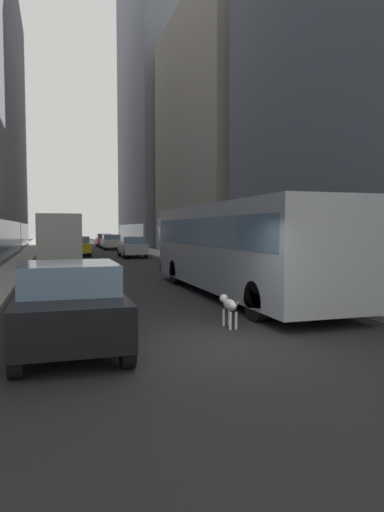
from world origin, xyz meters
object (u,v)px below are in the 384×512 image
object	(u,v)px
car_red_coupe	(104,240)
transit_bus	(235,243)
car_silver_sedan	(132,247)
car_black_suv	(69,303)
car_yellow_taxi	(78,246)
box_truck	(59,239)
car_white_van	(111,242)
dalmatian_dog	(229,305)

from	to	relation	value
car_red_coupe	transit_bus	bearing A→B (deg)	-90.00
car_silver_sedan	transit_bus	bearing A→B (deg)	-90.00
transit_bus	car_red_coupe	xyz separation A→B (m)	(0.00, 41.78, -0.96)
car_silver_sedan	car_black_suv	distance (m)	26.58
car_black_suv	car_yellow_taxi	bearing A→B (deg)	86.87
car_silver_sedan	box_truck	bearing A→B (deg)	-127.59
transit_bus	car_red_coupe	world-z (taller)	transit_bus
box_truck	car_silver_sedan	bearing A→B (deg)	52.41
transit_bus	box_truck	xyz separation A→B (m)	(-5.60, 13.62, -0.11)
car_white_van	car_red_coupe	xyz separation A→B (m)	(-0.00, 7.06, -0.01)
car_red_coupe	dalmatian_dog	world-z (taller)	car_red_coupe
car_red_coupe	dalmatian_dog	bearing A→B (deg)	-92.52
transit_bus	car_silver_sedan	distance (m)	20.92
car_black_suv	car_red_coupe	distance (m)	47.20
car_red_coupe	box_truck	size ratio (longest dim) A/B	0.53
car_black_suv	car_yellow_taxi	distance (m)	29.30
car_red_coupe	car_yellow_taxi	world-z (taller)	same
car_silver_sedan	car_red_coupe	bearing A→B (deg)	90.00
car_black_suv	car_silver_sedan	bearing A→B (deg)	77.84
transit_bus	dalmatian_dog	distance (m)	5.15
transit_bus	car_yellow_taxi	distance (m)	24.51
box_truck	dalmatian_dog	world-z (taller)	box_truck
transit_bus	car_black_suv	distance (m)	7.63
car_black_suv	car_white_van	bearing A→B (deg)	81.99
car_red_coupe	box_truck	world-z (taller)	box_truck
transit_bus	car_red_coupe	distance (m)	41.79
car_white_van	car_black_suv	size ratio (longest dim) A/B	1.03
car_yellow_taxi	box_truck	distance (m)	10.70
car_black_suv	car_yellow_taxi	xyz separation A→B (m)	(1.60, 29.25, -0.00)
car_silver_sedan	car_yellow_taxi	size ratio (longest dim) A/B	0.97
car_silver_sedan	car_red_coupe	size ratio (longest dim) A/B	1.07
car_silver_sedan	car_yellow_taxi	xyz separation A→B (m)	(-4.00, 3.27, 0.00)
car_white_van	car_red_coupe	distance (m)	7.06
car_silver_sedan	car_white_van	world-z (taller)	same
car_black_suv	dalmatian_dog	bearing A→B (deg)	8.54
transit_bus	car_white_van	size ratio (longest dim) A/B	2.47
car_yellow_taxi	transit_bus	bearing A→B (deg)	-80.60
dalmatian_dog	box_truck	bearing A→B (deg)	101.09
car_silver_sedan	box_truck	distance (m)	9.22
car_black_suv	dalmatian_dog	size ratio (longest dim) A/B	4.72
car_black_suv	dalmatian_dog	distance (m)	3.62
transit_bus	car_black_suv	bearing A→B (deg)	-137.73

